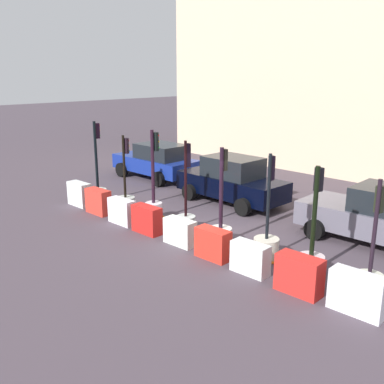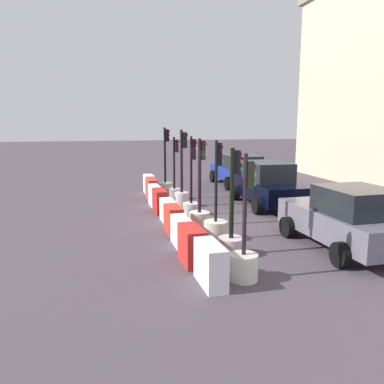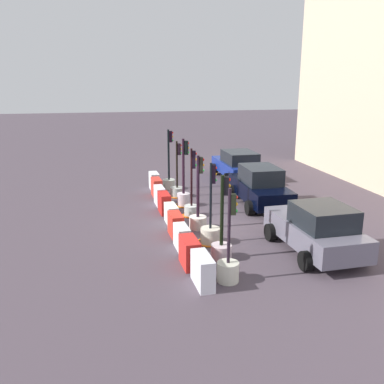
% 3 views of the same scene
% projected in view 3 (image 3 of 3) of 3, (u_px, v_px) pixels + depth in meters
% --- Properties ---
extents(ground_plane, '(120.00, 120.00, 0.00)m').
position_uv_depth(ground_plane, '(196.00, 221.00, 17.35)').
color(ground_plane, '#483D47').
extents(traffic_light_0, '(0.65, 0.65, 3.14)m').
position_uv_depth(traffic_light_0, '(169.00, 178.00, 22.29)').
color(traffic_light_0, beige).
rests_on(traffic_light_0, ground_plane).
extents(traffic_light_1, '(0.86, 0.86, 2.76)m').
position_uv_depth(traffic_light_1, '(177.00, 189.00, 20.88)').
color(traffic_light_1, '#A8ADA7').
rests_on(traffic_light_1, ground_plane).
extents(traffic_light_2, '(0.78, 0.78, 3.09)m').
position_uv_depth(traffic_light_2, '(184.00, 194.00, 19.33)').
color(traffic_light_2, silver).
rests_on(traffic_light_2, ground_plane).
extents(traffic_light_3, '(0.79, 0.79, 2.89)m').
position_uv_depth(traffic_light_3, '(192.00, 206.00, 17.92)').
color(traffic_light_3, '#ABAFAA').
rests_on(traffic_light_3, ground_plane).
extents(traffic_light_4, '(0.68, 0.68, 2.88)m').
position_uv_depth(traffic_light_4, '(198.00, 215.00, 16.41)').
color(traffic_light_4, beige).
rests_on(traffic_light_4, ground_plane).
extents(traffic_light_5, '(0.94, 0.94, 2.90)m').
position_uv_depth(traffic_light_5, '(210.00, 232.00, 14.96)').
color(traffic_light_5, beige).
rests_on(traffic_light_5, ground_plane).
extents(traffic_light_6, '(0.68, 0.68, 2.77)m').
position_uv_depth(traffic_light_6, '(222.00, 242.00, 13.64)').
color(traffic_light_6, beige).
rests_on(traffic_light_6, ground_plane).
extents(traffic_light_7, '(0.63, 0.63, 2.76)m').
position_uv_depth(traffic_light_7, '(228.00, 265.00, 12.09)').
color(traffic_light_7, beige).
rests_on(traffic_light_7, ground_plane).
extents(construction_barrier_0, '(1.04, 0.46, 0.89)m').
position_uv_depth(construction_barrier_0, '(154.00, 181.00, 22.24)').
color(construction_barrier_0, silver).
rests_on(construction_barrier_0, ground_plane).
extents(construction_barrier_1, '(1.05, 0.46, 0.89)m').
position_uv_depth(construction_barrier_1, '(157.00, 187.00, 20.95)').
color(construction_barrier_1, red).
rests_on(construction_barrier_1, ground_plane).
extents(construction_barrier_2, '(1.06, 0.42, 0.85)m').
position_uv_depth(construction_barrier_2, '(160.00, 196.00, 19.54)').
color(construction_barrier_2, white).
rests_on(construction_barrier_2, ground_plane).
extents(construction_barrier_3, '(1.05, 0.45, 0.88)m').
position_uv_depth(construction_barrier_3, '(164.00, 203.00, 18.34)').
color(construction_barrier_3, red).
rests_on(construction_barrier_3, ground_plane).
extents(construction_barrier_4, '(1.03, 0.44, 0.77)m').
position_uv_depth(construction_barrier_4, '(171.00, 214.00, 16.99)').
color(construction_barrier_4, silver).
rests_on(construction_barrier_4, ground_plane).
extents(construction_barrier_5, '(1.01, 0.47, 0.84)m').
position_uv_depth(construction_barrier_5, '(176.00, 225.00, 15.68)').
color(construction_barrier_5, red).
rests_on(construction_barrier_5, ground_plane).
extents(construction_barrier_6, '(1.00, 0.45, 0.81)m').
position_uv_depth(construction_barrier_6, '(182.00, 237.00, 14.47)').
color(construction_barrier_6, silver).
rests_on(construction_barrier_6, ground_plane).
extents(construction_barrier_7, '(1.08, 0.51, 0.90)m').
position_uv_depth(construction_barrier_7, '(190.00, 252.00, 13.11)').
color(construction_barrier_7, red).
rests_on(construction_barrier_7, ground_plane).
extents(construction_barrier_8, '(1.16, 0.47, 0.90)m').
position_uv_depth(construction_barrier_8, '(203.00, 271.00, 11.86)').
color(construction_barrier_8, silver).
rests_on(construction_barrier_8, ground_plane).
extents(car_grey_saloon, '(4.20, 2.34, 1.73)m').
position_uv_depth(car_grey_saloon, '(316.00, 229.00, 14.02)').
color(car_grey_saloon, slate).
rests_on(car_grey_saloon, ground_plane).
extents(car_blue_estate, '(4.42, 2.27, 1.68)m').
position_uv_depth(car_blue_estate, '(238.00, 165.00, 24.39)').
color(car_blue_estate, navy).
rests_on(car_blue_estate, ground_plane).
extents(car_black_sedan, '(4.47, 2.16, 1.81)m').
position_uv_depth(car_black_sedan, '(260.00, 186.00, 19.41)').
color(car_black_sedan, black).
rests_on(car_black_sedan, ground_plane).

